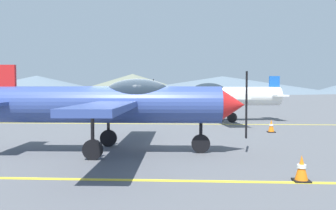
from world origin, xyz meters
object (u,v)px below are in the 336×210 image
at_px(airplane_mid, 219,96).
at_px(traffic_cone_side, 302,169).
at_px(airplane_near, 117,103).
at_px(traffic_cone_front, 271,126).

relative_size(airplane_mid, traffic_cone_side, 15.92).
bearing_deg(traffic_cone_side, airplane_near, 145.77).
bearing_deg(airplane_near, traffic_cone_side, -34.23).
bearing_deg(airplane_mid, traffic_cone_side, -87.51).
bearing_deg(airplane_mid, airplane_near, -110.32).
height_order(airplane_near, airplane_mid, same).
bearing_deg(airplane_mid, traffic_cone_front, -70.94).
bearing_deg(airplane_near, airplane_mid, 69.68).
bearing_deg(traffic_cone_front, airplane_mid, 109.06).
distance_m(airplane_near, traffic_cone_front, 8.32).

